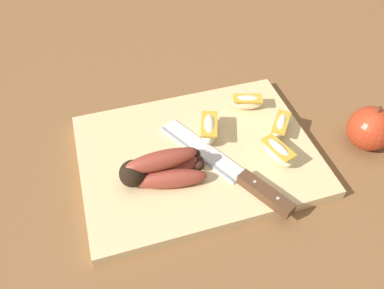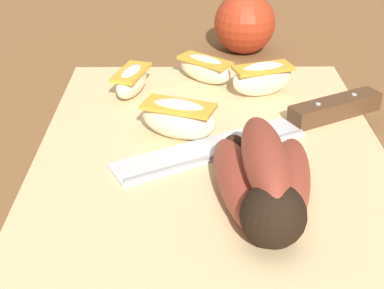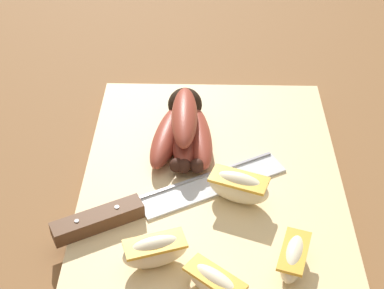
% 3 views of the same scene
% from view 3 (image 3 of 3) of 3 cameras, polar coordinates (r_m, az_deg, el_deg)
% --- Properties ---
extents(ground_plane, '(6.00, 6.00, 0.00)m').
position_cam_3_polar(ground_plane, '(0.68, 0.46, -5.87)').
color(ground_plane, brown).
extents(cutting_board, '(0.41, 0.30, 0.02)m').
position_cam_3_polar(cutting_board, '(0.69, 2.00, -4.23)').
color(cutting_board, '#DBBC84').
rests_on(cutting_board, ground_plane).
extents(banana_bunch, '(0.14, 0.09, 0.06)m').
position_cam_3_polar(banana_bunch, '(0.72, -0.74, 1.68)').
color(banana_bunch, black).
rests_on(banana_bunch, cutting_board).
extents(chefs_knife, '(0.16, 0.26, 0.02)m').
position_cam_3_polar(chefs_knife, '(0.64, -5.19, -6.15)').
color(chefs_knife, silver).
rests_on(chefs_knife, cutting_board).
extents(apple_wedge_near, '(0.04, 0.07, 0.04)m').
position_cam_3_polar(apple_wedge_near, '(0.58, -3.65, -10.47)').
color(apple_wedge_near, beige).
rests_on(apple_wedge_near, cutting_board).
extents(apple_wedge_middle, '(0.06, 0.07, 0.03)m').
position_cam_3_polar(apple_wedge_middle, '(0.56, 2.27, -13.55)').
color(apple_wedge_middle, beige).
rests_on(apple_wedge_middle, cutting_board).
extents(apple_wedge_far, '(0.05, 0.07, 0.04)m').
position_cam_3_polar(apple_wedge_far, '(0.64, 4.62, -4.21)').
color(apple_wedge_far, beige).
rests_on(apple_wedge_far, cutting_board).
extents(apple_wedge_extra, '(0.07, 0.04, 0.03)m').
position_cam_3_polar(apple_wedge_extra, '(0.59, 9.99, -10.90)').
color(apple_wedge_extra, beige).
rests_on(apple_wedge_extra, cutting_board).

